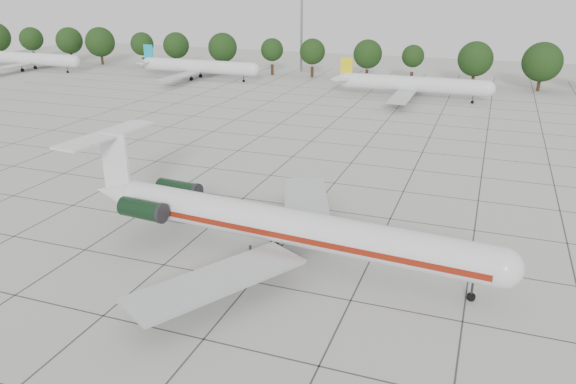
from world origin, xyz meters
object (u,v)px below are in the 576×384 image
main_airliner (269,222)px  bg_airliner_a (30,59)px  bg_airliner_b (198,67)px  floodlight_mast (302,12)px  bg_airliner_c (413,85)px

main_airliner → bg_airliner_a: size_ratio=1.37×
main_airliner → bg_airliner_a: main_airliner is taller
bg_airliner_b → floodlight_mast: (18.84, 18.70, 11.37)m
bg_airliner_b → bg_airliner_a: bearing=-176.0°
bg_airliner_c → floodlight_mast: (-31.26, 24.89, 11.37)m
bg_airliner_a → floodlight_mast: 69.84m
main_airliner → floodlight_mast: size_ratio=1.52×
bg_airliner_c → floodlight_mast: size_ratio=1.11×
bg_airliner_a → floodlight_mast: bearing=18.6°
floodlight_mast → main_airliner: bearing=-72.7°
bg_airliner_a → bg_airliner_c: (96.58, -2.97, 0.00)m
main_airliner → bg_airliner_b: 90.91m
bg_airliner_a → bg_airliner_b: 46.60m
main_airliner → bg_airliner_a: (-95.06, 73.63, -0.30)m
bg_airliner_b → floodlight_mast: floodlight_mast is taller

